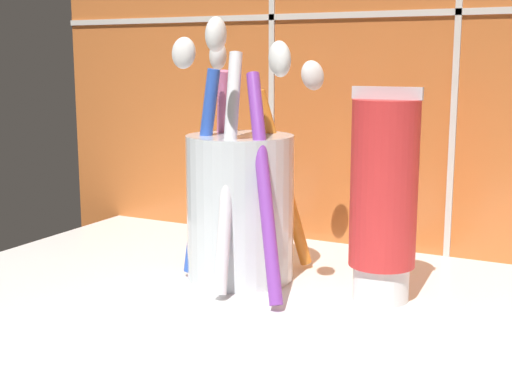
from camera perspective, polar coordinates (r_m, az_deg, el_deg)
The scene contains 3 objects.
sink_counter at distance 43.12cm, azimuth 7.11°, elevation -12.35°, with size 63.24×39.42×2.00cm, color white.
toothbrush_cup at distance 51.06cm, azimuth -1.28°, elevation -0.63°, with size 11.73×12.80×18.51cm.
toothpaste_tube at distance 46.85cm, azimuth 10.28°, elevation -0.41°, with size 4.57×4.35×14.03cm.
Camera 1 is at (13.48, -37.36, 17.79)cm, focal length 50.00 mm.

